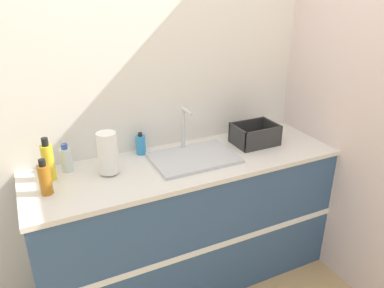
% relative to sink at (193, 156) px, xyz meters
% --- Properties ---
extents(wall_back, '(4.30, 0.06, 2.60)m').
position_rel_sink_xyz_m(wall_back, '(-0.04, 0.31, 0.38)').
color(wall_back, silver).
rests_on(wall_back, ground_plane).
extents(wall_right, '(0.06, 2.57, 2.60)m').
position_rel_sink_xyz_m(wall_right, '(0.94, -0.01, 0.38)').
color(wall_right, silver).
rests_on(wall_right, ground_plane).
extents(counter_cabinet, '(1.93, 0.59, 0.90)m').
position_rel_sink_xyz_m(counter_cabinet, '(-0.04, -0.01, -0.47)').
color(counter_cabinet, '#33517A').
rests_on(counter_cabinet, ground_plane).
extents(sink, '(0.51, 0.36, 0.29)m').
position_rel_sink_xyz_m(sink, '(0.00, 0.00, 0.00)').
color(sink, silver).
rests_on(sink, counter_cabinet).
extents(paper_towel_roll, '(0.11, 0.11, 0.25)m').
position_rel_sink_xyz_m(paper_towel_roll, '(-0.51, 0.04, 0.11)').
color(paper_towel_roll, '#4C4C51').
rests_on(paper_towel_roll, counter_cabinet).
extents(dish_rack, '(0.28, 0.21, 0.14)m').
position_rel_sink_xyz_m(dish_rack, '(0.47, 0.03, 0.03)').
color(dish_rack, '#2D2D2D').
rests_on(dish_rack, counter_cabinet).
extents(bottle_clear, '(0.06, 0.06, 0.17)m').
position_rel_sink_xyz_m(bottle_clear, '(-0.73, 0.17, 0.06)').
color(bottle_clear, silver).
rests_on(bottle_clear, counter_cabinet).
extents(bottle_yellow, '(0.06, 0.06, 0.25)m').
position_rel_sink_xyz_m(bottle_yellow, '(-0.82, 0.11, 0.09)').
color(bottle_yellow, yellow).
rests_on(bottle_yellow, counter_cabinet).
extents(bottle_amber, '(0.06, 0.06, 0.20)m').
position_rel_sink_xyz_m(bottle_amber, '(-0.86, -0.04, 0.07)').
color(bottle_amber, '#B26B19').
rests_on(bottle_amber, counter_cabinet).
extents(soap_dispenser, '(0.06, 0.06, 0.14)m').
position_rel_sink_xyz_m(soap_dispenser, '(-0.27, 0.21, 0.04)').
color(soap_dispenser, '#338CCC').
rests_on(soap_dispenser, counter_cabinet).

